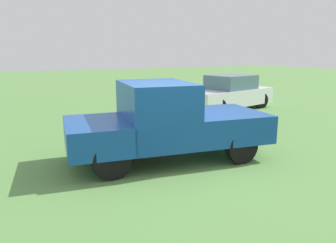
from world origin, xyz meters
TOP-DOWN VIEW (x-y plane):
  - ground_plane at (0.00, 0.00)m, footprint 80.00×80.00m
  - pickup_truck at (0.07, -0.49)m, footprint 4.80×2.53m
  - sedan_near at (-5.44, -5.40)m, footprint 4.58×2.68m

SIDE VIEW (x-z plane):
  - ground_plane at x=0.00m, z-range 0.00..0.00m
  - sedan_near at x=-5.44m, z-range -0.05..1.44m
  - pickup_truck at x=0.07m, z-range 0.03..1.85m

